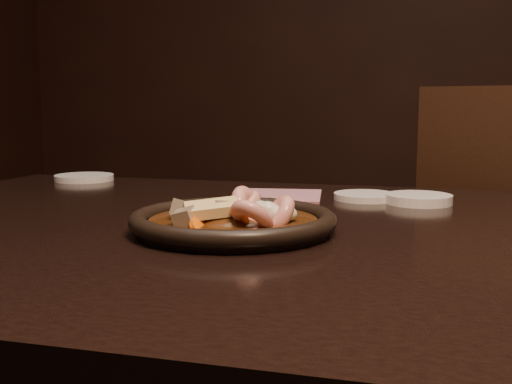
# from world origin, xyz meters

# --- Properties ---
(wall_back) EXTENTS (5.00, 0.02, 2.80)m
(wall_back) POSITION_xyz_m (0.00, 3.00, 1.40)
(wall_back) COLOR black
(wall_back) RESTS_ON floor
(table) EXTENTS (1.60, 0.90, 0.75)m
(table) POSITION_xyz_m (0.00, 0.00, 0.67)
(table) COLOR black
(table) RESTS_ON floor
(plate) EXTENTS (0.26, 0.26, 0.03)m
(plate) POSITION_xyz_m (-0.17, -0.05, 0.76)
(plate) COLOR black
(plate) RESTS_ON table
(stirfry) EXTENTS (0.17, 0.15, 0.06)m
(stirfry) POSITION_xyz_m (-0.16, -0.05, 0.77)
(stirfry) COLOR #3B1E0A
(stirfry) RESTS_ON plate
(soy_dish) EXTENTS (0.11, 0.11, 0.02)m
(soy_dish) POSITION_xyz_m (0.05, 0.25, 0.76)
(soy_dish) COLOR white
(soy_dish) RESTS_ON table
(saucer_left) EXTENTS (0.12, 0.12, 0.01)m
(saucer_left) POSITION_xyz_m (-0.63, 0.38, 0.76)
(saucer_left) COLOR white
(saucer_left) RESTS_ON table
(saucer_right) EXTENTS (0.11, 0.11, 0.01)m
(saucer_right) POSITION_xyz_m (-0.03, 0.27, 0.76)
(saucer_right) COLOR white
(saucer_right) RESTS_ON table
(chopsticks) EXTENTS (0.01, 0.23, 0.01)m
(chopsticks) POSITION_xyz_m (-0.19, 0.11, 0.75)
(chopsticks) COLOR tan
(chopsticks) RESTS_ON table
(napkin) EXTENTS (0.17, 0.17, 0.00)m
(napkin) POSITION_xyz_m (-0.19, 0.26, 0.75)
(napkin) COLOR #A16372
(napkin) RESTS_ON table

